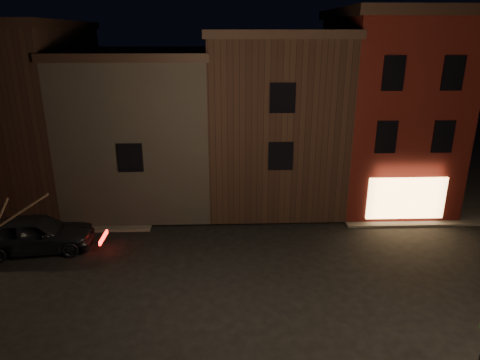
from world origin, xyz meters
The scene contains 7 objects.
ground centered at (0.00, 0.00, 0.00)m, with size 120.00×120.00×0.00m, color black.
sidewalk_far_right centered at (20.00, 20.00, 0.06)m, with size 30.00×30.00×0.12m, color #2D2B28.
corner_building centered at (8.00, 9.47, 5.40)m, with size 6.50×8.50×10.50m.
row_building_a centered at (1.50, 10.50, 4.83)m, with size 7.30×10.30×9.40m.
row_building_b centered at (-5.75, 10.50, 4.33)m, with size 7.80×10.30×8.40m.
row_building_c centered at (-13.00, 10.50, 5.08)m, with size 7.30×10.30×9.90m.
parked_car_a centered at (-9.76, 3.24, 0.86)m, with size 2.02×5.02×1.71m, color black.
Camera 1 is at (-1.23, -14.45, 9.39)m, focal length 32.00 mm.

